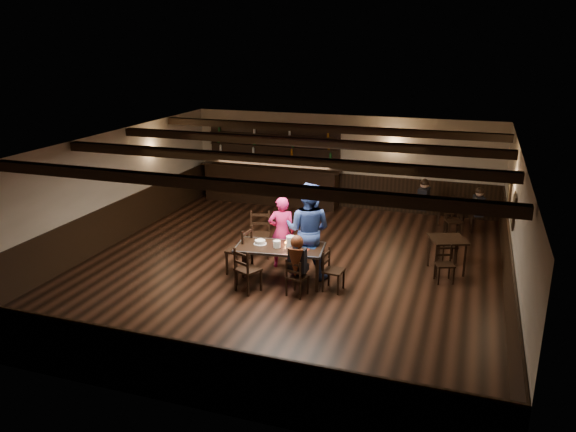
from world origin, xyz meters
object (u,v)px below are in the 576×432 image
(dining_table, at_px, (280,249))
(chair_near_right, at_px, (295,275))
(cake, at_px, (260,242))
(chair_near_left, at_px, (245,267))
(bar_counter, at_px, (272,179))
(woman_pink, at_px, (282,232))
(man_blue, at_px, (308,230))

(dining_table, distance_m, chair_near_right, 0.84)
(cake, bearing_deg, chair_near_left, -92.41)
(dining_table, xyz_separation_m, bar_counter, (-2.17, 5.38, 0.04))
(chair_near_left, height_order, chair_near_right, chair_near_left)
(chair_near_left, bearing_deg, chair_near_right, 7.34)
(bar_counter, bearing_deg, dining_table, -68.04)
(chair_near_left, bearing_deg, woman_pink, 80.68)
(chair_near_left, height_order, man_blue, man_blue)
(woman_pink, bearing_deg, bar_counter, -88.06)
(chair_near_right, bearing_deg, man_blue, 93.99)
(chair_near_right, bearing_deg, chair_near_left, -172.66)
(dining_table, height_order, bar_counter, bar_counter)
(cake, bearing_deg, chair_near_right, -32.36)
(chair_near_left, height_order, bar_counter, bar_counter)
(chair_near_right, xyz_separation_m, bar_counter, (-2.70, 6.00, 0.27))
(cake, height_order, bar_counter, bar_counter)
(man_blue, relative_size, cake, 7.51)
(woman_pink, distance_m, man_blue, 0.76)
(woman_pink, distance_m, bar_counter, 5.04)
(chair_near_right, distance_m, man_blue, 1.20)
(chair_near_right, xyz_separation_m, cake, (-0.96, 0.61, 0.34))
(chair_near_left, relative_size, chair_near_right, 1.18)
(chair_near_right, height_order, bar_counter, bar_counter)
(man_blue, height_order, cake, man_blue)
(chair_near_left, distance_m, bar_counter, 6.36)
(chair_near_right, bearing_deg, bar_counter, 114.27)
(chair_near_left, xyz_separation_m, woman_pink, (0.24, 1.48, 0.26))
(dining_table, relative_size, bar_counter, 0.44)
(bar_counter, bearing_deg, chair_near_right, -65.73)
(woman_pink, xyz_separation_m, cake, (-0.21, -0.74, -0.00))
(dining_table, height_order, man_blue, man_blue)
(man_blue, height_order, bar_counter, bar_counter)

